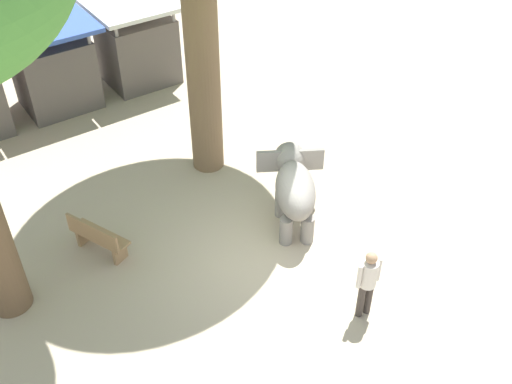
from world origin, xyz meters
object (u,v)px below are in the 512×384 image
Objects in this scene: person_handler at (368,280)px; market_stall_white at (137,46)px; elephant at (294,186)px; market_stall_blue at (54,69)px; wooden_bench at (98,237)px.

person_handler is 10.89m from market_stall_white.
elephant is 8.32m from market_stall_blue.
market_stall_white reaches higher than wooden_bench.
wooden_bench is 0.57× the size of market_stall_blue.
elephant is at bearing 46.32° from wooden_bench.
market_stall_white is at bearing 29.12° from elephant.
elephant is 4.33m from wooden_bench.
person_handler is at bearing -93.47° from market_stall_white.
market_stall_blue is (1.56, 6.42, 0.67)m from wooden_bench.
person_handler is 0.64× the size of market_stall_white.
person_handler is 11.04m from market_stall_blue.
wooden_bench is at bearing -122.93° from market_stall_white.
market_stall_blue reaches higher than elephant.
wooden_bench is 7.68m from market_stall_white.
elephant is 2.97m from person_handler.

